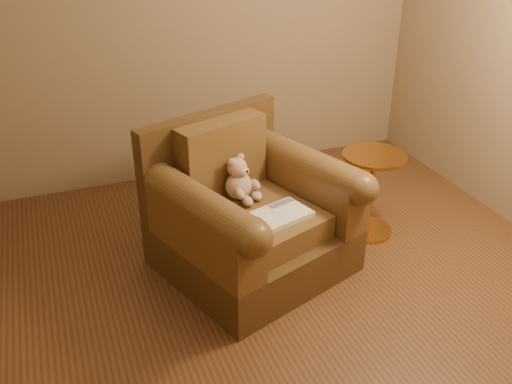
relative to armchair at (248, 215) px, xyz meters
name	(u,v)px	position (x,y,z in m)	size (l,w,h in m)	color
floor	(286,301)	(0.07, -0.47, -0.38)	(4.00, 4.00, 0.00)	brown
room	(294,19)	(0.07, -0.47, 1.34)	(4.02, 4.02, 2.71)	#8B7355
armchair	(248,215)	(0.00, 0.00, 0.00)	(1.36, 1.33, 0.97)	#4B3319
teddy_bear	(240,183)	(-0.02, 0.09, 0.20)	(0.23, 0.25, 0.30)	tan
guidebook	(277,216)	(0.10, -0.24, 0.10)	(0.47, 0.36, 0.03)	beige
side_table	(371,191)	(0.96, 0.06, -0.04)	(0.45, 0.45, 0.63)	#C68636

